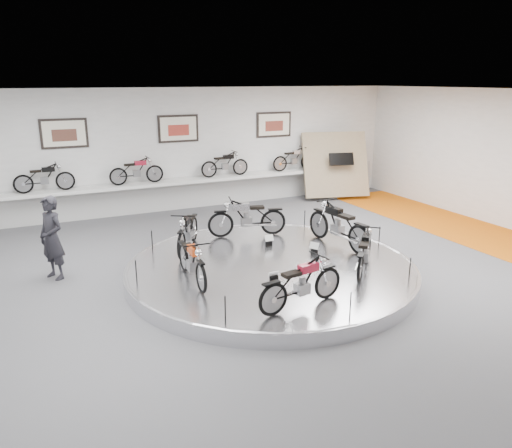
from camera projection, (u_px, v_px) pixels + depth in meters
name	position (u px, v px, depth m)	size (l,w,h in m)	color
floor	(277.00, 281.00, 10.92)	(16.00, 16.00, 0.00)	#4C4C4E
ceiling	(279.00, 92.00, 9.80)	(16.00, 16.00, 0.00)	white
wall_back	(179.00, 150.00, 16.43)	(16.00, 16.00, 0.00)	white
orange_carpet_strip	(496.00, 239.00, 13.72)	(2.40, 12.60, 0.01)	#C05308
dado_band	(181.00, 193.00, 16.82)	(15.68, 0.04, 1.10)	#BCBCBA
display_platform	(271.00, 270.00, 11.14)	(6.40, 6.40, 0.30)	silver
platform_rim	(271.00, 265.00, 11.10)	(6.40, 6.40, 0.10)	#B2B2BA
shelf	(183.00, 181.00, 16.45)	(11.00, 0.55, 0.10)	silver
poster_left	(64.00, 133.00, 14.76)	(1.35, 0.06, 0.88)	white
poster_center	(178.00, 129.00, 16.20)	(1.35, 0.06, 0.88)	white
poster_right	(274.00, 125.00, 17.64)	(1.35, 0.06, 0.88)	white
display_panel	(336.00, 165.00, 18.17)	(2.40, 0.12, 2.40)	#968664
shelf_bike_a	(44.00, 180.00, 14.60)	(1.22, 0.42, 0.73)	black
shelf_bike_b	(137.00, 173.00, 15.71)	(1.22, 0.42, 0.73)	maroon
shelf_bike_c	(225.00, 166.00, 16.95)	(1.22, 0.42, 0.73)	black
shelf_bike_d	(294.00, 160.00, 18.06)	(1.22, 0.42, 0.73)	#B1B1B6
bike_a	(338.00, 225.00, 12.13)	(1.85, 0.65, 1.09)	black
bike_b	(247.00, 217.00, 12.92)	(1.74, 0.61, 1.02)	#B1B1B6
bike_c	(188.00, 230.00, 11.88)	(1.65, 0.58, 0.97)	black
bike_d	(192.00, 260.00, 10.01)	(1.55, 0.55, 0.91)	#BC3C10
bike_e	(302.00, 283.00, 8.87)	(1.57, 0.56, 0.93)	maroon
bike_f	(365.00, 251.00, 10.52)	(1.54, 0.54, 0.90)	black
visitor	(52.00, 238.00, 10.84)	(0.68, 0.44, 1.86)	black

